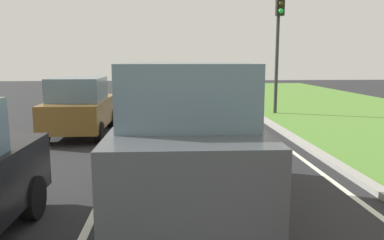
% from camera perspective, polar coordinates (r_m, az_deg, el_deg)
% --- Properties ---
extents(ground_plane, '(60.00, 60.00, 0.00)m').
position_cam_1_polar(ground_plane, '(11.56, -5.84, -2.53)').
color(ground_plane, '#262628').
extents(lane_line_center, '(0.12, 32.00, 0.01)m').
position_cam_1_polar(lane_line_center, '(11.61, -9.30, -2.54)').
color(lane_line_center, silver).
rests_on(lane_line_center, ground).
extents(lane_line_right_edge, '(0.12, 32.00, 0.01)m').
position_cam_1_polar(lane_line_right_edge, '(11.98, 11.65, -2.25)').
color(lane_line_right_edge, silver).
rests_on(lane_line_right_edge, ground).
extents(curb_right, '(0.24, 48.00, 0.12)m').
position_cam_1_polar(curb_right, '(12.11, 13.94, -1.93)').
color(curb_right, '#9E9B93').
rests_on(curb_right, ground).
extents(car_suv_ahead, '(2.02, 4.52, 2.28)m').
position_cam_1_polar(car_suv_ahead, '(5.80, -1.06, -2.48)').
color(car_suv_ahead, '#474C51').
rests_on(car_suv_ahead, ground).
extents(car_hatchback_far, '(1.73, 3.70, 1.78)m').
position_cam_1_polar(car_hatchback_far, '(12.18, -16.43, 1.94)').
color(car_hatchback_far, brown).
rests_on(car_hatchback_far, ground).
extents(traffic_light_near_right, '(0.32, 0.50, 5.17)m').
position_cam_1_polar(traffic_light_near_right, '(16.31, 12.85, 13.05)').
color(traffic_light_near_right, '#2D2D2D').
rests_on(traffic_light_near_right, ground).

